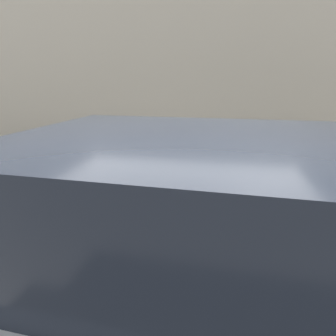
{
  "coord_description": "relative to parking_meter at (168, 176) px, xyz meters",
  "views": [
    {
      "loc": [
        0.35,
        -1.9,
        2.16
      ],
      "look_at": [
        -0.22,
        1.01,
        1.2
      ],
      "focal_mm": 28.0,
      "sensor_mm": 36.0,
      "label": 1
    }
  ],
  "objects": [
    {
      "name": "ground_plane",
      "position": [
        0.22,
        -1.01,
        -1.1
      ],
      "size": [
        60.0,
        60.0,
        0.0
      ],
      "primitive_type": "plane",
      "color": "slate"
    },
    {
      "name": "building_facade",
      "position": [
        0.22,
        4.33,
        1.61
      ],
      "size": [
        24.0,
        0.3,
        5.42
      ],
      "color": "beige",
      "rests_on": "ground_plane"
    },
    {
      "name": "parking_meter",
      "position": [
        0.0,
        0.0,
        0.0
      ],
      "size": [
        0.18,
        0.15,
        1.35
      ],
      "color": "gray",
      "rests_on": "sidewalk"
    },
    {
      "name": "parked_car_beside_meter",
      "position": [
        1.17,
        -1.35,
        -0.15
      ],
      "size": [
        4.96,
        2.07,
        1.86
      ],
      "rotation": [
        0.0,
        0.0,
        -0.02
      ],
      "color": "black",
      "rests_on": "ground_plane"
    },
    {
      "name": "sidewalk",
      "position": [
        0.22,
        1.19,
        -1.04
      ],
      "size": [
        24.0,
        2.8,
        0.11
      ],
      "color": "#BCB7AD",
      "rests_on": "ground_plane"
    }
  ]
}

